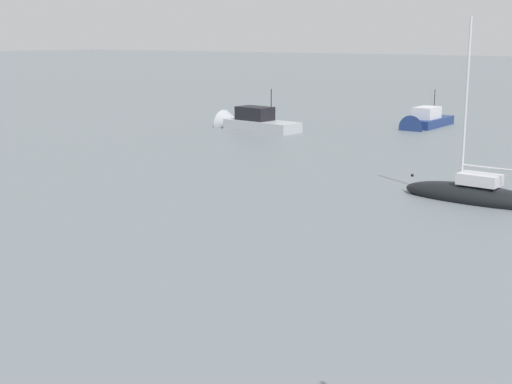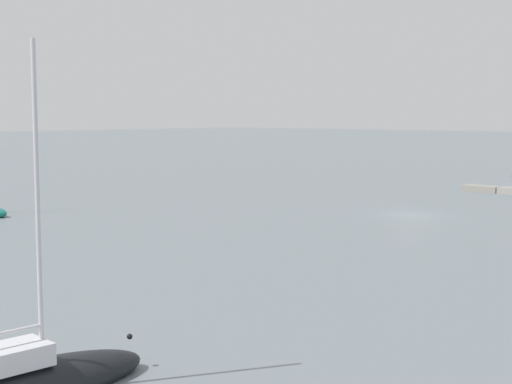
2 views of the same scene
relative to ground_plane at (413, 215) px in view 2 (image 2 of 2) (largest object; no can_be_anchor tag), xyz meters
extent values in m
plane|color=slate|center=(0.00, 0.00, 0.00)|extent=(500.00, 500.00, 0.00)
cube|color=gray|center=(3.23, -17.55, 0.27)|extent=(3.12, 1.46, 0.53)
cube|color=silver|center=(-9.86, 35.90, 1.07)|extent=(1.28, 1.95, 0.52)
cylinder|color=silver|center=(-9.92, 35.03, 4.62)|extent=(0.11, 0.11, 7.63)
sphere|color=black|center=(-10.11, 32.50, 0.86)|extent=(0.15, 0.15, 0.15)
camera|label=1|loc=(23.20, 46.08, 7.62)|focal=51.07mm
camera|label=2|loc=(-25.52, 44.99, 6.68)|focal=53.44mm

